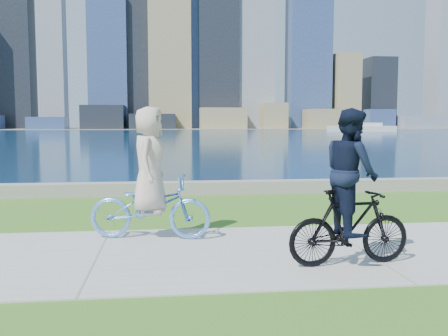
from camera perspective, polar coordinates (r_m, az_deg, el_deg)
The scene contains 9 objects.
ground at distance 7.62m, azimuth -14.33°, elevation -9.93°, with size 320.00×320.00×0.00m, color #35671B.
concrete_path at distance 7.62m, azimuth -14.33°, elevation -9.85°, with size 80.00×3.50×0.02m, color #A3A39E.
seawall at distance 13.65m, azimuth -10.96°, elevation -2.38°, with size 90.00×0.50×0.35m, color gray.
bay_water at distance 79.32m, azimuth -7.55°, elevation 3.86°, with size 320.00×131.00×0.01m, color #0B294A.
far_shore at distance 137.31m, azimuth -7.26°, elevation 4.49°, with size 320.00×30.00×0.12m, color slate.
city_skyline at distance 138.64m, azimuth -7.56°, elevation 14.22°, with size 178.20×22.01×76.00m.
ferry_far at distance 102.58m, azimuth 15.45°, elevation 4.44°, with size 12.99×3.71×1.76m.
cyclist_woman at distance 8.45m, azimuth -8.48°, elevation -2.50°, with size 1.08×2.14×2.21m.
cyclist_man at distance 7.00m, azimuth 14.24°, elevation -3.55°, with size 0.71×1.78×2.15m.
Camera 1 is at (1.00, -7.29, 1.98)m, focal length 40.00 mm.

